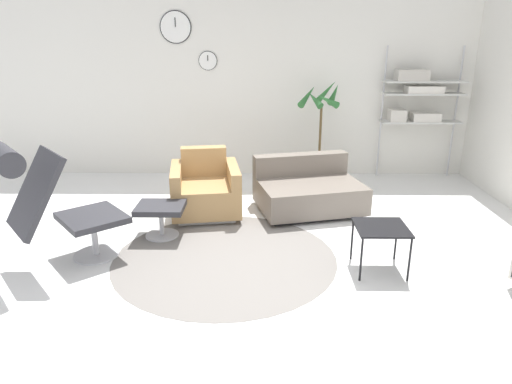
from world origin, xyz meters
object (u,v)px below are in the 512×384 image
Objects in this scene: lounge_chair at (47,193)px; shelf_unit at (418,98)px; couch_low at (308,191)px; armchair_red at (205,191)px; ottoman at (161,213)px; side_table at (381,231)px; potted_plant at (320,141)px.

lounge_chair is 5.17m from shelf_unit.
shelf_unit is (1.71, 1.40, 0.99)m from couch_low.
armchair_red is 3.47m from shelf_unit.
armchair_red reaches higher than ottoman.
couch_low is (2.50, 1.56, -0.50)m from lounge_chair.
side_table is 2.79m from potted_plant.
potted_plant is (0.28, 1.20, 0.39)m from couch_low.
ottoman is at bearing -146.39° from shelf_unit.
shelf_unit is at bearing 68.02° from side_table.
side_table reaches higher than ottoman.
shelf_unit is (2.97, 1.54, 0.94)m from armchair_red.
potted_plant reaches higher than ottoman.
couch_low is at bearing -103.06° from potted_plant.
couch_low is at bearing 107.89° from side_table.
ottoman is 4.16m from shelf_unit.
ottoman is 0.36× the size of couch_low.
armchair_red is (1.24, 1.42, -0.45)m from lounge_chair.
ottoman is at bearing -133.59° from potted_plant.
armchair_red is at bearing -7.74° from couch_low.
armchair_red reaches higher than couch_low.
ottoman is 0.53× the size of armchair_red.
shelf_unit is (4.21, 2.96, 0.49)m from lounge_chair.
shelf_unit is at bearing 33.61° from ottoman.
side_table is at bearing -18.70° from ottoman.
armchair_red is 0.68× the size of couch_low.
armchair_red is (0.40, 0.70, 0.01)m from ottoman.
shelf_unit is at bearing -154.70° from couch_low.
armchair_red is 0.49× the size of shelf_unit.
side_table is 3.31m from shelf_unit.
potted_plant is at bearing -171.94° from shelf_unit.
potted_plant is 1.56m from shelf_unit.
lounge_chair is at bearing -144.93° from shelf_unit.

